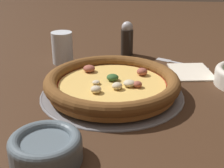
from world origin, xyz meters
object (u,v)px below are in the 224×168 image
at_px(napkin, 191,71).
at_px(bowl_near, 46,147).
at_px(drinking_cup, 62,48).
at_px(pizza, 112,83).
at_px(fork, 178,63).
at_px(pizza_tray, 112,93).
at_px(pepper_shaker, 127,38).

bearing_deg(napkin, bowl_near, -34.88).
height_order(drinking_cup, napkin, drinking_cup).
relative_size(pizza, napkin, 2.15).
relative_size(drinking_cup, napkin, 0.64).
relative_size(napkin, fork, 0.98).
height_order(pizza, napkin, pizza).
distance_m(pizza_tray, napkin, 0.27).
distance_m(pizza, napkin, 0.27).
xyz_separation_m(drinking_cup, napkin, (0.05, 0.38, -0.04)).
relative_size(drinking_cup, pepper_shaker, 0.87).
height_order(pizza, bowl_near, pizza).
distance_m(bowl_near, fork, 0.57).
height_order(bowl_near, fork, bowl_near).
distance_m(pizza, fork, 0.30).
relative_size(pizza_tray, pizza, 1.06).
height_order(bowl_near, drinking_cup, drinking_cup).
relative_size(bowl_near, fork, 0.79).
relative_size(bowl_near, drinking_cup, 1.26).
bearing_deg(drinking_cup, fork, 94.03).
distance_m(bowl_near, napkin, 0.52).
relative_size(bowl_near, napkin, 0.80).
height_order(bowl_near, napkin, bowl_near).
bearing_deg(fork, napkin, 139.25).
bearing_deg(pizza, drinking_cup, -141.68).
bearing_deg(pepper_shaker, fork, 65.48).
bearing_deg(pepper_shaker, drinking_cup, -62.78).
bearing_deg(pizza, pepper_shaker, 176.00).
distance_m(drinking_cup, napkin, 0.39).
distance_m(pizza, pepper_shaker, 0.32).
bearing_deg(fork, pizza_tray, 81.85).
bearing_deg(drinking_cup, pizza, 38.32).
xyz_separation_m(pizza, napkin, (-0.16, 0.21, -0.03)).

